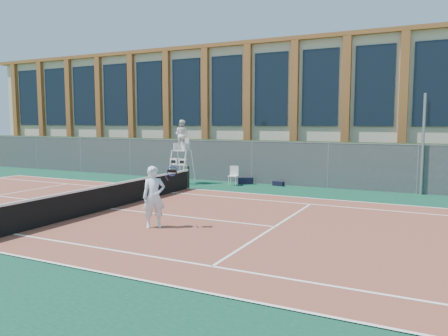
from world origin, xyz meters
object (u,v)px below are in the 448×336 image
at_px(steel_pole, 423,144).
at_px(umpire_chair, 182,137).
at_px(plastic_chair, 234,174).
at_px(tennis_player, 154,197).

relative_size(steel_pole, umpire_chair, 1.33).
height_order(steel_pole, plastic_chair, steel_pole).
relative_size(umpire_chair, plastic_chair, 3.44).
relative_size(steel_pole, tennis_player, 2.39).
bearing_deg(umpire_chair, tennis_player, -63.34).
bearing_deg(steel_pole, umpire_chair, -171.74).
distance_m(steel_pole, tennis_player, 12.60).
distance_m(plastic_chair, tennis_player, 9.50).
distance_m(umpire_chair, plastic_chair, 3.34).
bearing_deg(steel_pole, tennis_player, -124.06).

